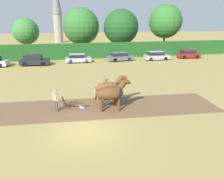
{
  "coord_description": "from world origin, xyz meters",
  "views": [
    {
      "loc": [
        -1.13,
        -11.99,
        6.41
      ],
      "look_at": [
        2.74,
        4.53,
        1.1
      ],
      "focal_mm": 35.0,
      "sensor_mm": 36.0,
      "label": 1
    }
  ],
  "objects": [
    {
      "name": "plow",
      "position": [
        -0.31,
        3.75,
        0.32
      ],
      "size": [
        1.76,
        0.49,
        1.13
      ],
      "rotation": [
        0.0,
        0.0,
        -0.09
      ],
      "color": "#4C331E",
      "rests_on": "ground"
    },
    {
      "name": "tree_center_left",
      "position": [
        3.21,
        33.77,
        5.45
      ],
      "size": [
        7.25,
        7.25,
        9.08
      ],
      "color": "#423323",
      "rests_on": "ground"
    },
    {
      "name": "farmer_beside_team",
      "position": [
        2.48,
        5.77,
        0.99
      ],
      "size": [
        0.44,
        0.56,
        1.7
      ],
      "rotation": [
        0.0,
        0.0,
        0.62
      ],
      "color": "#38332D",
      "rests_on": "ground"
    },
    {
      "name": "plowed_furrow_strip",
      "position": [
        -1.39,
        3.84,
        0.0
      ],
      "size": [
        24.55,
        6.54,
        0.01
      ],
      "primitive_type": "cube",
      "rotation": [
        0.0,
        0.0,
        -0.09
      ],
      "color": "brown",
      "rests_on": "ground"
    },
    {
      "name": "ground_plane",
      "position": [
        0.0,
        0.0,
        0.0
      ],
      "size": [
        240.0,
        240.0,
        0.0
      ],
      "primitive_type": "plane",
      "color": "#998447"
    },
    {
      "name": "tree_center",
      "position": [
        11.71,
        34.5,
        5.25
      ],
      "size": [
        7.42,
        7.42,
        8.96
      ],
      "color": "#4C3823",
      "rests_on": "ground"
    },
    {
      "name": "tree_center_right",
      "position": [
        21.07,
        32.86,
        6.38
      ],
      "size": [
        7.04,
        7.04,
        9.91
      ],
      "color": "brown",
      "rests_on": "ground"
    },
    {
      "name": "parked_car_right",
      "position": [
        8.58,
        23.47,
        0.71
      ],
      "size": [
        4.33,
        2.22,
        1.47
      ],
      "rotation": [
        0.0,
        0.0,
        0.12
      ],
      "color": "#565B66",
      "rests_on": "ground"
    },
    {
      "name": "parked_car_end_right",
      "position": [
        21.43,
        23.49,
        0.73
      ],
      "size": [
        4.09,
        1.97,
        1.53
      ],
      "rotation": [
        0.0,
        0.0,
        -0.07
      ],
      "color": "maroon",
      "rests_on": "ground"
    },
    {
      "name": "draft_horse_lead_left",
      "position": [
        2.3,
        2.96,
        1.34
      ],
      "size": [
        2.76,
        1.2,
        2.42
      ],
      "rotation": [
        0.0,
        0.0,
        -0.09
      ],
      "color": "#513319",
      "rests_on": "ground"
    },
    {
      "name": "church_spire",
      "position": [
        -1.43,
        60.69,
        9.84
      ],
      "size": [
        2.9,
        2.9,
        18.81
      ],
      "color": "gray",
      "rests_on": "ground"
    },
    {
      "name": "tree_left",
      "position": [
        -7.39,
        34.05,
        4.55
      ],
      "size": [
        4.94,
        4.94,
        7.04
      ],
      "color": "#423323",
      "rests_on": "ground"
    },
    {
      "name": "draft_horse_lead_right",
      "position": [
        2.4,
        4.08,
        1.42
      ],
      "size": [
        2.73,
        1.12,
        2.48
      ],
      "rotation": [
        0.0,
        0.0,
        -0.09
      ],
      "color": "brown",
      "rests_on": "ground"
    },
    {
      "name": "parked_car_center",
      "position": [
        -5.12,
        22.66,
        0.76
      ],
      "size": [
        4.39,
        2.23,
        1.59
      ],
      "rotation": [
        0.0,
        0.0,
        -0.11
      ],
      "color": "black",
      "rests_on": "ground"
    },
    {
      "name": "hedgerow",
      "position": [
        0.0,
        27.47,
        1.34
      ],
      "size": [
        76.97,
        1.38,
        2.69
      ],
      "primitive_type": "cube",
      "color": "#1E511E",
      "rests_on": "ground"
    },
    {
      "name": "parked_car_center_right",
      "position": [
        1.47,
        23.53,
        0.69
      ],
      "size": [
        4.09,
        1.86,
        1.41
      ],
      "rotation": [
        0.0,
        0.0,
        -0.03
      ],
      "color": "#A8A8B2",
      "rests_on": "ground"
    },
    {
      "name": "farmer_at_plow",
      "position": [
        -1.74,
        3.66,
        0.98
      ],
      "size": [
        0.44,
        0.58,
        1.69
      ],
      "rotation": [
        0.0,
        0.0,
        0.57
      ],
      "color": "#4C4C4C",
      "rests_on": "ground"
    },
    {
      "name": "parked_car_far_right",
      "position": [
        14.92,
        22.92,
        0.72
      ],
      "size": [
        4.32,
        1.87,
        1.49
      ],
      "rotation": [
        0.0,
        0.0,
        -0.04
      ],
      "color": "#9E9EA8",
      "rests_on": "ground"
    }
  ]
}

